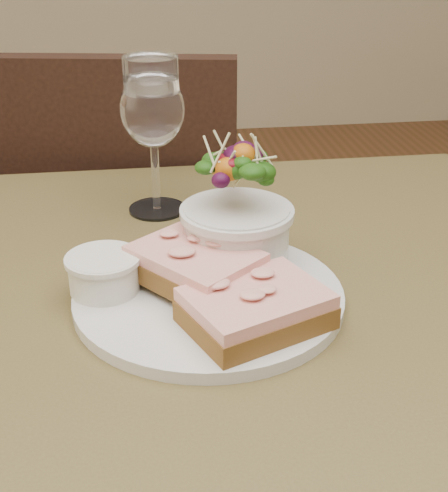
{
  "coord_description": "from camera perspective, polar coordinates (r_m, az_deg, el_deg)",
  "views": [
    {
      "loc": [
        -0.07,
        -0.54,
        1.09
      ],
      "look_at": [
        0.0,
        0.02,
        0.81
      ],
      "focal_mm": 50.0,
      "sensor_mm": 36.0,
      "label": 1
    }
  ],
  "objects": [
    {
      "name": "sandwich_back",
      "position": [
        0.65,
        -2.39,
        -1.6
      ],
      "size": [
        0.14,
        0.14,
        0.03
      ],
      "rotation": [
        0.0,
        0.0,
        -0.89
      ],
      "color": "#533316",
      "rests_on": "dinner_plate"
    },
    {
      "name": "ramekin",
      "position": [
        0.66,
        -9.98,
        -2.1
      ],
      "size": [
        0.07,
        0.07,
        0.04
      ],
      "color": "silver",
      "rests_on": "dinner_plate"
    },
    {
      "name": "sandwich_front",
      "position": [
        0.6,
        2.67,
        -5.2
      ],
      "size": [
        0.14,
        0.13,
        0.03
      ],
      "rotation": [
        0.0,
        0.0,
        0.4
      ],
      "color": "#533316",
      "rests_on": "dinner_plate"
    },
    {
      "name": "salad_bowl",
      "position": [
        0.68,
        1.08,
        3.06
      ],
      "size": [
        0.11,
        0.11,
        0.13
      ],
      "color": "silver",
      "rests_on": "dinner_plate"
    },
    {
      "name": "wine_glass",
      "position": [
        0.82,
        -5.96,
        10.9
      ],
      "size": [
        0.08,
        0.08,
        0.18
      ],
      "color": "white",
      "rests_on": "cafe_table"
    },
    {
      "name": "garnish",
      "position": [
        0.7,
        -8.47,
        -1.13
      ],
      "size": [
        0.05,
        0.04,
        0.02
      ],
      "color": "black",
      "rests_on": "dinner_plate"
    },
    {
      "name": "chair_far",
      "position": [
        1.42,
        -7.6,
        -7.99
      ],
      "size": [
        0.49,
        0.49,
        0.9
      ],
      "rotation": [
        0.0,
        0.0,
        2.97
      ],
      "color": "black",
      "rests_on": "ground"
    },
    {
      "name": "cafe_table",
      "position": [
        0.71,
        -0.07,
        -12.4
      ],
      "size": [
        0.8,
        0.8,
        0.75
      ],
      "color": "#4B4020",
      "rests_on": "ground"
    },
    {
      "name": "dinner_plate",
      "position": [
        0.66,
        -1.29,
        -4.18
      ],
      "size": [
        0.26,
        0.26,
        0.01
      ],
      "primitive_type": "cylinder",
      "color": "silver",
      "rests_on": "cafe_table"
    }
  ]
}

